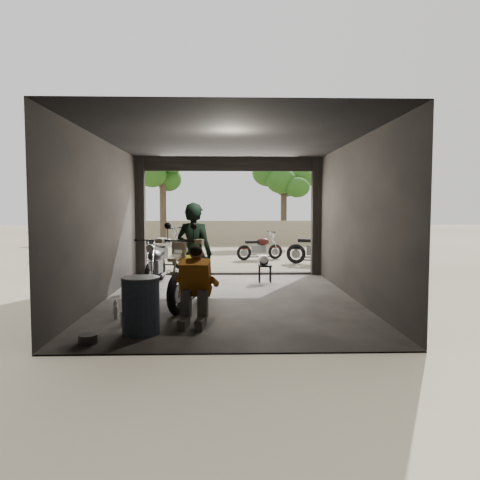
{
  "coord_description": "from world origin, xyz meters",
  "views": [
    {
      "loc": [
        -0.07,
        -9.29,
        1.86
      ],
      "look_at": [
        0.22,
        0.6,
        1.17
      ],
      "focal_mm": 35.0,
      "sensor_mm": 36.0,
      "label": 1
    }
  ],
  "objects": [
    {
      "name": "mechanic",
      "position": [
        -0.57,
        -2.04,
        0.61
      ],
      "size": [
        0.71,
        0.9,
        1.21
      ],
      "primitive_type": null,
      "rotation": [
        0.0,
        0.0,
        -0.11
      ],
      "color": "#B36717",
      "rests_on": "ground"
    },
    {
      "name": "garage",
      "position": [
        0.0,
        0.55,
        1.28
      ],
      "size": [
        7.0,
        7.13,
        3.2
      ],
      "color": "#2D2B28",
      "rests_on": "ground"
    },
    {
      "name": "tree_left",
      "position": [
        -3.0,
        12.5,
        3.99
      ],
      "size": [
        2.2,
        2.2,
        5.6
      ],
      "color": "#382B1E",
      "rests_on": "ground"
    },
    {
      "name": "boundary_wall",
      "position": [
        0.0,
        14.0,
        0.6
      ],
      "size": [
        18.0,
        0.3,
        1.2
      ],
      "primitive_type": "cube",
      "color": "gray",
      "rests_on": "ground"
    },
    {
      "name": "oil_drum",
      "position": [
        -1.31,
        -2.54,
        0.42
      ],
      "size": [
        0.66,
        0.66,
        0.84
      ],
      "primitive_type": "cylinder",
      "rotation": [
        0.0,
        0.0,
        -0.25
      ],
      "color": "#36445A",
      "rests_on": "ground"
    },
    {
      "name": "main_bike",
      "position": [
        -0.72,
        -0.58,
        0.66
      ],
      "size": [
        1.3,
        2.13,
        1.32
      ],
      "primitive_type": null,
      "rotation": [
        0.0,
        0.0,
        -0.26
      ],
      "color": "beige",
      "rests_on": "ground"
    },
    {
      "name": "ground",
      "position": [
        0.0,
        0.0,
        0.0
      ],
      "size": [
        80.0,
        80.0,
        0.0
      ],
      "primitive_type": "plane",
      "color": "#7A6D56",
      "rests_on": "ground"
    },
    {
      "name": "helmet",
      "position": [
        0.85,
        2.1,
        0.58
      ],
      "size": [
        0.33,
        0.34,
        0.25
      ],
      "primitive_type": "ellipsoid",
      "rotation": [
        0.0,
        0.0,
        0.28
      ],
      "color": "silver",
      "rests_on": "stool"
    },
    {
      "name": "outside_bike_c",
      "position": [
        2.9,
        5.75,
        0.61
      ],
      "size": [
        1.97,
        1.36,
        1.23
      ],
      "primitive_type": null,
      "rotation": [
        0.0,
        0.0,
        1.19
      ],
      "color": "black",
      "rests_on": "ground"
    },
    {
      "name": "outside_bike_b",
      "position": [
        1.12,
        7.19,
        0.51
      ],
      "size": [
        1.61,
        1.03,
        1.01
      ],
      "primitive_type": null,
      "rotation": [
        0.0,
        0.0,
        1.87
      ],
      "color": "#360F0D",
      "rests_on": "ground"
    },
    {
      "name": "tree_right",
      "position": [
        2.8,
        14.0,
        3.56
      ],
      "size": [
        2.2,
        2.2,
        5.0
      ],
      "color": "#382B1E",
      "rests_on": "ground"
    },
    {
      "name": "rider",
      "position": [
        -0.68,
        -0.46,
        0.98
      ],
      "size": [
        0.83,
        0.69,
        1.95
      ],
      "primitive_type": "imported",
      "rotation": [
        0.0,
        0.0,
        2.77
      ],
      "color": "black",
      "rests_on": "ground"
    },
    {
      "name": "outside_bike_a",
      "position": [
        -2.12,
        4.8,
        0.64
      ],
      "size": [
        2.04,
        1.3,
        1.28
      ],
      "primitive_type": null,
      "rotation": [
        0.0,
        0.0,
        1.27
      ],
      "color": "black",
      "rests_on": "ground"
    },
    {
      "name": "left_bike",
      "position": [
        -1.77,
        1.93,
        0.57
      ],
      "size": [
        0.8,
        1.71,
        1.13
      ],
      "primitive_type": null,
      "rotation": [
        0.0,
        0.0,
        -0.06
      ],
      "color": "black",
      "rests_on": "ground"
    },
    {
      "name": "sign_post",
      "position": [
        3.13,
        4.19,
        1.61
      ],
      "size": [
        0.8,
        0.08,
        2.39
      ],
      "rotation": [
        0.0,
        0.0,
        0.28
      ],
      "color": "black",
      "rests_on": "ground"
    },
    {
      "name": "stool",
      "position": [
        0.88,
        2.09,
        0.38
      ],
      "size": [
        0.32,
        0.32,
        0.45
      ],
      "rotation": [
        0.0,
        0.0,
        -0.43
      ],
      "color": "black",
      "rests_on": "ground"
    }
  ]
}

